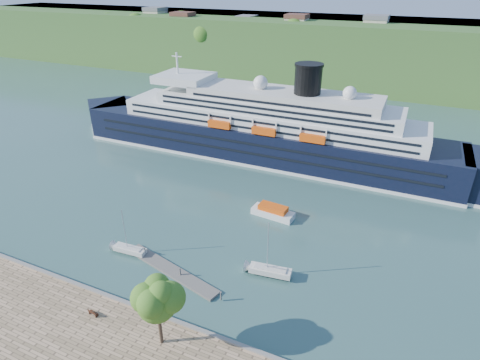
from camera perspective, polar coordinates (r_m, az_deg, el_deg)
The scene contains 10 objects.
ground at distance 59.32m, azimuth -15.17°, elevation -17.28°, with size 400.00×400.00×0.00m, color #305654.
far_hillside at distance 180.59m, azimuth 15.14°, elevation 17.34°, with size 400.00×50.00×24.00m, color #2E5421.
quay_coping at distance 58.43m, azimuth -15.44°, elevation -16.59°, with size 220.00×0.50×0.30m, color slate.
cruise_ship at distance 96.67m, azimuth 2.85°, elevation 9.91°, with size 105.18×15.32×23.62m, color black, non-canonical shape.
park_bench at distance 58.20m, azimuth -20.14°, elevation -17.25°, with size 1.46×0.60×0.93m, color #452313, non-canonical shape.
promenade_tree at distance 49.49m, azimuth -11.60°, elevation -17.67°, with size 6.29×6.29×10.42m, color #356019, non-canonical shape.
floating_pontoon at distance 63.90m, azimuth -9.76°, elevation -12.53°, with size 18.17×2.22×0.40m, color slate, non-canonical shape.
sailboat_white_near at distance 66.66m, azimuth -15.73°, elevation -7.34°, with size 6.12×1.70×7.91m, color silver, non-canonical shape.
sailboat_white_far at distance 59.71m, azimuth 4.43°, elevation -10.10°, with size 7.03×1.95×9.08m, color silver, non-canonical shape.
tender_launch at distance 75.50m, azimuth 4.71°, elevation -4.41°, with size 8.12×2.78×2.24m, color #E9500D, non-canonical shape.
Camera 1 is at (30.19, -30.70, 40.81)m, focal length 30.00 mm.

